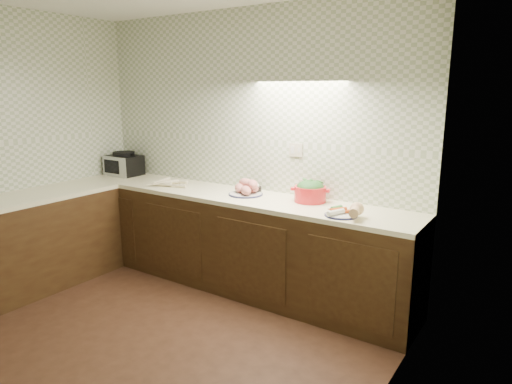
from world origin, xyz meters
The scene contains 8 objects.
room centered at (0.00, 0.00, 1.63)m, with size 3.60×3.60×2.60m.
counter centered at (-0.68, 0.68, 0.45)m, with size 3.60×3.60×0.90m.
toaster_oven centered at (-1.56, 1.59, 1.02)m, with size 0.38×0.29×0.27m.
parsnip_pile centered at (-0.71, 1.42, 0.93)m, with size 0.38×0.29×0.06m.
sweet_potato_plate centered at (0.17, 1.55, 0.96)m, with size 0.33×0.32×0.14m.
onion_bowl centered at (0.17, 1.66, 0.94)m, with size 0.16×0.16×0.12m.
dutch_oven centered at (0.78, 1.64, 0.99)m, with size 0.34×0.34×0.19m.
veg_plate centered at (1.24, 1.38, 0.94)m, with size 0.31×0.28×0.12m.
Camera 1 is at (2.53, -1.83, 1.86)m, focal length 32.00 mm.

